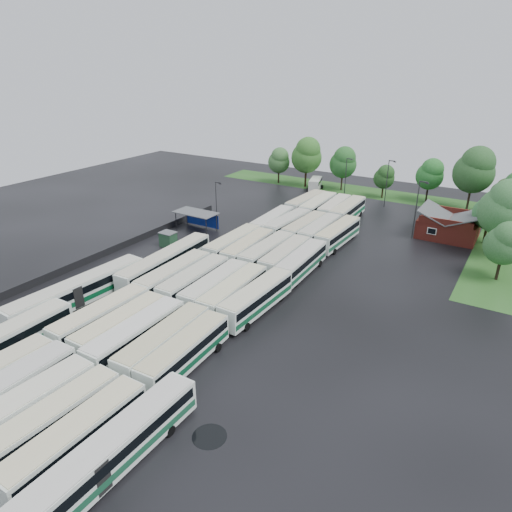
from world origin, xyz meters
The scene contains 58 objects.
ground centered at (0.00, 0.00, 0.00)m, with size 160.00×160.00×0.00m, color black.
brick_building centered at (24.00, 42.77, 1.87)m, with size 10.07×8.60×5.39m.
wash_shed centered at (-17.20, 22.02, 2.99)m, with size 8.20×4.20×3.58m.
utility_hut centered at (-16.20, 12.60, 1.32)m, with size 2.70×2.20×2.62m.
grass_strip_north centered at (2.00, 64.80, 0.01)m, with size 80.00×10.00×0.01m, color #27571D.
grass_strip_east centered at (34.00, 42.80, 0.01)m, with size 10.00×50.00×0.01m, color #27571D.
west_fence centered at (-22.20, 8.00, 0.60)m, with size 0.10×50.00×1.20m, color #2D2D30.
bus_r0c1 centered at (-1.28, -25.70, 2.02)m, with size 3.01×13.24×3.67m.
bus_r0c2 centered at (2.04, -26.33, 2.02)m, with size 3.30×13.31×3.68m.
bus_r0c3 centered at (5.12, -25.69, 1.92)m, with size 3.09×12.61×3.49m.
bus_r0c4 centered at (8.53, -25.87, 1.97)m, with size 2.76×12.89×3.59m.
bus_r1c0 centered at (-4.48, -12.12, 1.97)m, with size 2.96×12.92×3.58m.
bus_r1c1 centered at (-1.19, -12.19, 1.91)m, with size 2.68×12.51×3.48m.
bus_r1c2 centered at (1.81, -12.69, 2.02)m, with size 3.04×13.26×3.68m.
bus_r1c3 centered at (5.33, -12.15, 2.00)m, with size 3.39×13.16×3.63m.
bus_r1c4 centered at (8.25, -12.18, 1.94)m, with size 3.22×12.77×3.53m.
bus_r2c0 centered at (-4.60, 0.86, 2.02)m, with size 3.00×13.26×3.68m.
bus_r2c1 centered at (-1.27, 1.17, 1.98)m, with size 3.08×13.02×3.60m.
bus_r2c2 centered at (2.17, 1.28, 1.96)m, with size 3.14×12.88×3.56m.
bus_r2c3 centered at (5.19, 1.27, 1.99)m, with size 3.18×13.05×3.61m.
bus_r2c4 centered at (8.60, 1.45, 2.02)m, with size 3.17×13.29×3.68m.
bus_r3c0 centered at (-4.38, 15.11, 1.99)m, with size 2.85×13.00×3.61m.
bus_r3c1 centered at (-1.27, 14.88, 1.95)m, with size 3.28×12.84×3.54m.
bus_r3c2 centered at (2.10, 15.09, 1.98)m, with size 2.78×12.93×3.60m.
bus_r3c3 centered at (5.31, 15.11, 1.94)m, with size 3.01×12.72×3.52m.
bus_r3c4 centered at (8.42, 14.53, 1.97)m, with size 3.13×12.94×3.58m.
bus_r4c0 centered at (-4.37, 28.09, 1.98)m, with size 3.27×13.04×3.60m.
bus_r4c1 centered at (-1.35, 28.42, 1.94)m, with size 3.31×12.81×3.53m.
bus_r4c2 centered at (2.09, 28.55, 1.93)m, with size 3.11×12.67×3.50m.
bus_r4c3 centered at (5.06, 28.60, 1.93)m, with size 2.77×12.62×3.51m.
bus_r4c4 centered at (8.44, 28.63, 2.00)m, with size 3.22×13.16×3.64m.
bus_r5c0 centered at (-4.33, 42.19, 1.99)m, with size 3.35×13.10×3.61m.
bus_r5c1 centered at (-1.24, 41.69, 2.01)m, with size 3.09×13.20×3.66m.
bus_r5c2 centered at (2.08, 42.29, 1.95)m, with size 3.30×12.85×3.55m.
bus_r5c3 centered at (5.13, 41.87, 2.03)m, with size 3.06×13.28×3.68m.
artic_bus_west_b centered at (-9.07, 4.20, 1.94)m, with size 3.56×19.00×3.51m.
artic_bus_west_c centered at (-12.13, -9.21, 2.05)m, with size 3.81×19.99×3.69m.
artic_bus_east centered at (11.99, -26.43, 1.98)m, with size 2.76×19.28×3.58m.
minibus centered at (-10.43, 60.19, 1.57)m, with size 4.05×6.88×2.83m.
tree_north_0 centered at (-21.45, 61.43, 6.00)m, with size 5.64×5.64×9.34m.
tree_north_1 centered at (-13.74, 61.65, 8.09)m, with size 7.59×7.59×12.57m.
tree_north_2 centered at (-4.70, 63.37, 6.98)m, with size 6.55×6.55×10.85m.
tree_north_3 centered at (6.09, 61.80, 5.08)m, with size 4.77×4.77×7.90m.
tree_north_4 centered at (15.61, 64.19, 6.42)m, with size 6.02×6.02×9.98m.
tree_north_5 centered at (24.66, 61.84, 8.90)m, with size 8.35×8.35×13.83m.
tree_east_0 centered at (33.88, 27.97, 5.89)m, with size 5.53×5.53×9.17m.
tree_east_1 centered at (32.60, 37.51, 8.42)m, with size 7.90×7.90×13.08m.
tree_east_2 centered at (30.32, 42.90, 6.02)m, with size 5.65×5.65×9.36m.
tree_east_4 centered at (30.73, 62.03, 5.05)m, with size 4.77×4.74×7.86m.
lamp_post_ne centered at (18.95, 38.58, 6.18)m, with size 1.64×0.32×10.65m.
lamp_post_nw centered at (-14.04, 24.05, 5.38)m, with size 1.43×0.28×9.27m.
lamp_post_back_w centered at (-0.61, 54.91, 5.69)m, with size 1.51×0.29×9.80m.
lamp_post_back_e centered at (8.70, 55.13, 5.97)m, with size 1.58×0.31×10.29m.
puddle_0 centered at (-0.37, -18.47, 0.00)m, with size 5.95×5.95×0.01m, color black.
puddle_1 centered at (5.23, -24.91, 0.00)m, with size 4.17×4.17×0.01m, color black.
puddle_2 centered at (-5.16, 2.33, 0.00)m, with size 6.47×6.47×0.01m, color black.
puddle_3 centered at (7.20, -1.86, 0.00)m, with size 3.78×3.78×0.01m, color black.
puddle_4 centered at (16.17, -18.60, 0.00)m, with size 3.05×3.05×0.01m, color black.
Camera 1 is at (35.25, -41.89, 29.79)m, focal length 32.00 mm.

